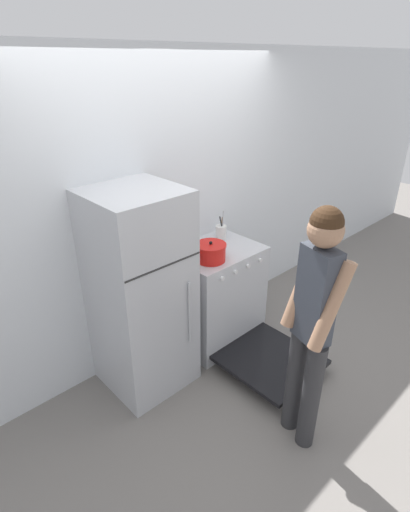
% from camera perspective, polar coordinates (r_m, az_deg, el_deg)
% --- Properties ---
extents(ground_plane, '(14.00, 14.00, 0.00)m').
position_cam_1_polar(ground_plane, '(4.03, -4.87, -11.00)').
color(ground_plane, slate).
extents(wall_back, '(10.00, 0.06, 2.55)m').
position_cam_1_polar(wall_back, '(3.43, -6.00, 6.41)').
color(wall_back, silver).
rests_on(wall_back, ground_plane).
extents(refrigerator, '(0.64, 0.66, 1.65)m').
position_cam_1_polar(refrigerator, '(3.10, -9.12, -5.37)').
color(refrigerator, '#B7BABF').
rests_on(refrigerator, ground_plane).
extents(stove_range, '(0.78, 1.36, 0.93)m').
position_cam_1_polar(stove_range, '(3.71, 1.85, -5.81)').
color(stove_range, silver).
rests_on(stove_range, ground_plane).
extents(dutch_oven_pot, '(0.30, 0.26, 0.17)m').
position_cam_1_polar(dutch_oven_pot, '(3.28, 0.82, 0.56)').
color(dutch_oven_pot, red).
rests_on(dutch_oven_pot, stove_range).
extents(tea_kettle, '(0.20, 0.16, 0.23)m').
position_cam_1_polar(tea_kettle, '(3.46, -1.82, 1.91)').
color(tea_kettle, silver).
rests_on(tea_kettle, stove_range).
extents(utensil_jar, '(0.10, 0.10, 0.28)m').
position_cam_1_polar(utensil_jar, '(3.69, 2.30, 3.46)').
color(utensil_jar, silver).
rests_on(utensil_jar, stove_range).
extents(person, '(0.34, 0.41, 1.73)m').
position_cam_1_polar(person, '(2.58, 15.10, -8.86)').
color(person, '#2D2D30').
rests_on(person, ground_plane).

